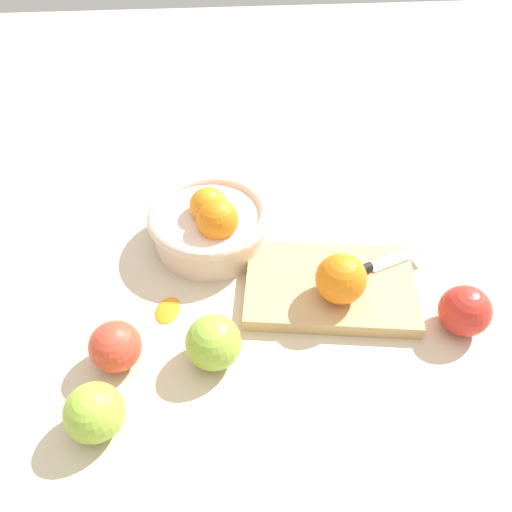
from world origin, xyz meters
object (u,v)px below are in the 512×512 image
apple_front_right (465,311)px  orange_on_board (341,279)px  knife (376,265)px  cutting_board (330,287)px  bowl (211,223)px  apple_front_left (94,412)px  apple_front_left_2 (115,346)px  apple_front_left_3 (213,343)px

apple_front_right → orange_on_board: bearing=163.1°
knife → cutting_board: bearing=-161.7°
bowl → apple_front_left: (-0.14, -0.32, -0.01)m
bowl → apple_front_left: size_ratio=2.79×
bowl → apple_front_left_2: bowl is taller
apple_front_left → apple_front_right: bearing=13.3°
bowl → cutting_board: size_ratio=0.79×
bowl → cutting_board: 0.22m
apple_front_left → apple_front_left_3: 0.17m
apple_front_left → apple_front_right: 0.50m
orange_on_board → apple_front_left: orange_on_board is taller
bowl → cutting_board: bowl is taller
bowl → apple_front_left: bowl is taller
bowl → apple_front_left: bearing=-114.0°
apple_front_left → apple_front_left_3: (0.14, 0.09, 0.00)m
apple_front_left_2 → apple_front_left_3: 0.13m
orange_on_board → cutting_board: bearing=102.4°
knife → apple_front_left_3: (-0.25, -0.13, 0.01)m
knife → apple_front_right: bearing=-46.2°
knife → apple_front_right: apple_front_right is taller
apple_front_left_2 → apple_front_left_3: (0.13, -0.01, 0.00)m
cutting_board → apple_front_left_3: 0.21m
knife → bowl: bearing=158.7°
orange_on_board → apple_front_left_3: (-0.18, -0.08, -0.02)m
bowl → apple_front_left_2: size_ratio=2.90×
knife → apple_front_left_2: 0.40m
apple_front_right → apple_front_left_3: (-0.35, -0.03, 0.00)m
cutting_board → apple_front_right: (0.17, -0.08, 0.02)m
apple_front_right → bowl: bearing=150.2°
apple_front_left → knife: bearing=29.0°
cutting_board → apple_front_left: 0.37m
cutting_board → apple_front_right: apple_front_right is taller
apple_front_left → apple_front_left_2: (0.01, 0.09, -0.00)m
apple_front_left → cutting_board: bearing=31.3°
knife → apple_front_left: size_ratio=2.10×
apple_front_left_2 → knife: bearing=18.3°
bowl → knife: (0.25, -0.10, -0.02)m
cutting_board → bowl: bearing=145.2°
orange_on_board → knife: orange_on_board is taller
knife → apple_front_left_2: apple_front_left_2 is taller
knife → apple_front_left: apple_front_left is taller
apple_front_right → apple_front_left_3: apple_front_left_3 is taller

